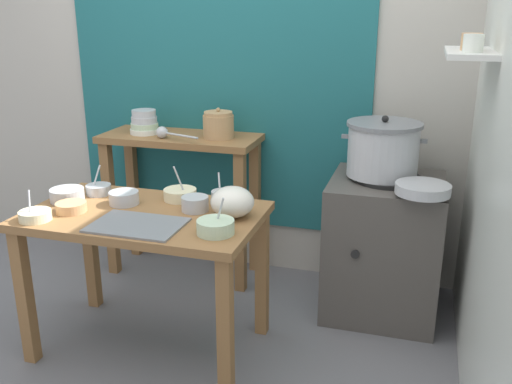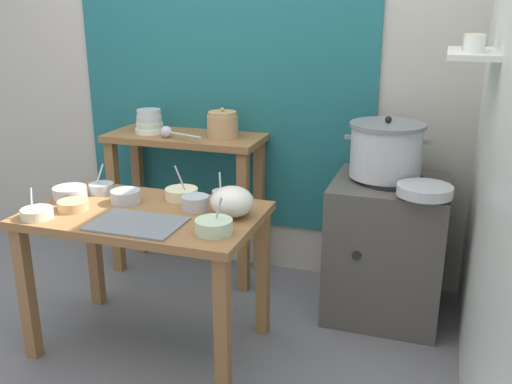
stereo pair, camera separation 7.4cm
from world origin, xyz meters
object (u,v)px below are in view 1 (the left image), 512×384
object	(u,v)px
serving_tray	(137,225)
prep_bowl_4	(223,197)
bowl_stack_enamel	(144,123)
plastic_bag	(232,202)
wide_pan	(423,189)
stove_block	(383,246)
prep_bowl_1	(180,194)
back_shelf_table	(181,170)
prep_bowl_3	(124,197)
prep_bowl_5	(35,215)
prep_bowl_0	(98,189)
prep_table	(145,234)
prep_bowl_2	(71,207)
prep_bowl_6	(195,203)
steamer_pot	(383,149)
prep_bowl_8	(67,194)
ladle	(164,133)
clay_pot	(218,125)
prep_bowl_7	(216,226)

from	to	relation	value
serving_tray	prep_bowl_4	distance (m)	0.47
bowl_stack_enamel	plastic_bag	size ratio (longest dim) A/B	0.88
prep_bowl_4	wide_pan	bearing A→B (deg)	15.21
stove_block	prep_bowl_1	size ratio (longest dim) A/B	4.31
stove_block	serving_tray	bearing A→B (deg)	-138.94
back_shelf_table	serving_tray	bearing A→B (deg)	-76.76
prep_bowl_3	prep_bowl_5	xyz separation A→B (m)	(-0.27, -0.31, -0.01)
back_shelf_table	prep_bowl_0	distance (m)	0.69
prep_table	stove_block	world-z (taller)	stove_block
serving_tray	wide_pan	xyz separation A→B (m)	(1.19, 0.64, 0.08)
stove_block	prep_bowl_1	world-z (taller)	prep_bowl_1
prep_bowl_2	prep_table	bearing A→B (deg)	15.70
wide_pan	prep_bowl_6	bearing A→B (deg)	-159.60
steamer_pot	prep_bowl_6	size ratio (longest dim) A/B	3.45
bowl_stack_enamel	serving_tray	xyz separation A→B (m)	(0.46, -1.00, -0.24)
prep_bowl_5	prep_bowl_8	world-z (taller)	prep_bowl_5
stove_block	steamer_pot	bearing A→B (deg)	153.38
prep_bowl_4	ladle	bearing A→B (deg)	136.81
steamer_pot	plastic_bag	size ratio (longest dim) A/B	2.19
stove_block	wide_pan	bearing A→B (deg)	-54.10
back_shelf_table	wide_pan	world-z (taller)	back_shelf_table
prep_table	back_shelf_table	xyz separation A→B (m)	(-0.18, 0.85, 0.07)
bowl_stack_enamel	prep_bowl_2	distance (m)	0.95
prep_bowl_0	clay_pot	bearing A→B (deg)	58.10
prep_bowl_2	prep_bowl_7	size ratio (longest dim) A/B	0.87
wide_pan	prep_bowl_6	xyz separation A→B (m)	(-1.03, -0.38, -0.05)
back_shelf_table	steamer_pot	world-z (taller)	steamer_pot
prep_bowl_7	prep_bowl_8	size ratio (longest dim) A/B	0.99
prep_bowl_4	stove_block	bearing A→B (deg)	33.41
prep_bowl_2	clay_pot	bearing A→B (deg)	67.09
prep_bowl_3	prep_bowl_1	bearing A→B (deg)	30.47
back_shelf_table	prep_bowl_6	distance (m)	0.86
plastic_bag	prep_bowl_3	world-z (taller)	plastic_bag
prep_table	clay_pot	world-z (taller)	clay_pot
wide_pan	prep_bowl_5	distance (m)	1.81
back_shelf_table	ladle	bearing A→B (deg)	-115.81
steamer_pot	prep_bowl_7	distance (m)	1.09
serving_tray	prep_bowl_5	xyz separation A→B (m)	(-0.48, -0.07, 0.02)
clay_pot	prep_bowl_4	xyz separation A→B (m)	(0.25, -0.63, -0.22)
prep_table	prep_bowl_5	bearing A→B (deg)	-150.69
prep_table	prep_bowl_3	bearing A→B (deg)	151.61
prep_bowl_6	prep_table	bearing A→B (deg)	-158.30
wide_pan	prep_bowl_8	world-z (taller)	wide_pan
prep_bowl_0	prep_bowl_6	distance (m)	0.58
ladle	prep_bowl_0	xyz separation A→B (m)	(-0.11, -0.56, -0.19)
stove_block	prep_bowl_8	size ratio (longest dim) A/B	4.69
plastic_bag	prep_bowl_2	bearing A→B (deg)	-168.18
stove_block	prep_bowl_4	size ratio (longest dim) A/B	5.11
prep_bowl_3	prep_bowl_0	bearing A→B (deg)	153.96
plastic_bag	prep_bowl_2	distance (m)	0.77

